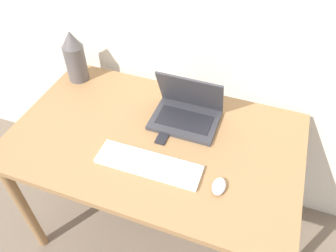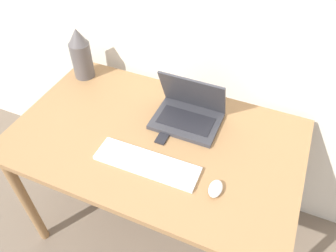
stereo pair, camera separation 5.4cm
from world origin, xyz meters
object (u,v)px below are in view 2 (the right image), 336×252
object	(u,v)px
keyboard	(147,163)
mp3_player	(162,139)
vase	(81,54)
mouse	(216,189)
laptop	(189,111)

from	to	relation	value
keyboard	mp3_player	bearing A→B (deg)	90.49
mp3_player	vase	bearing A→B (deg)	154.99
mouse	vase	size ratio (longest dim) A/B	0.30
keyboard	laptop	bearing A→B (deg)	79.51
vase	laptop	bearing A→B (deg)	-8.97
mouse	laptop	bearing A→B (deg)	125.32
mouse	vase	xyz separation A→B (m)	(-0.88, 0.44, 0.12)
laptop	keyboard	distance (m)	0.33
laptop	mp3_player	distance (m)	0.19
laptop	mouse	distance (m)	0.41
vase	mp3_player	xyz separation A→B (m)	(0.58, -0.27, -0.13)
mouse	keyboard	bearing A→B (deg)	177.81
keyboard	mp3_player	size ratio (longest dim) A/B	7.05
keyboard	vase	world-z (taller)	vase
laptop	mouse	size ratio (longest dim) A/B	3.62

